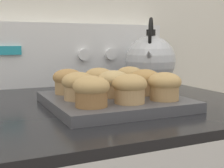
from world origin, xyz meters
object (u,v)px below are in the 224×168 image
muffin_pan (113,101)px  muffin_r0_c1 (130,88)px  muffin_r1_c0 (78,85)px  muffin_r2_c0 (68,81)px  muffin_r0_c0 (91,91)px  muffin_r1_c2 (145,81)px  muffin_r1_c1 (114,83)px  muffin_r0_c2 (164,86)px  muffin_r2_c1 (99,79)px  muffin_r2_c2 (130,78)px  tea_kettle (150,60)px

muffin_pan → muffin_r0_c1: muffin_r0_c1 is taller
muffin_r1_c0 → muffin_r2_c0: size_ratio=1.00×
muffin_r0_c0 → muffin_r1_c2: (0.17, 0.08, 0.00)m
muffin_r1_c1 → muffin_r2_c0: same height
muffin_r1_c0 → muffin_r2_c0: (0.00, 0.09, 0.00)m
muffin_pan → muffin_r0_c2: bearing=-44.7°
muffin_pan → muffin_r1_c0: bearing=-178.5°
muffin_r0_c1 → muffin_r2_c1: size_ratio=1.00×
muffin_r1_c0 → muffin_r0_c2: bearing=-25.5°
muffin_r0_c1 → muffin_r2_c2: bearing=62.2°
muffin_r0_c0 → muffin_r0_c2: bearing=0.2°
muffin_r0_c1 → muffin_r1_c1: (0.00, 0.08, 0.00)m
muffin_r0_c2 → muffin_r2_c1: size_ratio=1.00×
muffin_pan → muffin_r2_c1: (-0.00, 0.08, 0.04)m
muffin_r0_c2 → muffin_r2_c2: size_ratio=1.00×
muffin_r1_c2 → muffin_r2_c0: 0.19m
tea_kettle → muffin_r0_c1: bearing=-127.3°
muffin_r1_c1 → muffin_r2_c1: 0.08m
muffin_r0_c2 → muffin_r2_c2: (0.00, 0.17, 0.00)m
muffin_r1_c2 → muffin_r1_c1: bearing=177.7°
muffin_r0_c1 → muffin_r1_c0: 0.12m
muffin_r0_c1 → muffin_r1_c1: same height
muffin_r0_c1 → muffin_r2_c2: same height
tea_kettle → muffin_pan: bearing=-135.2°
muffin_r2_c2 → muffin_r0_c0: bearing=-135.7°
muffin_r0_c1 → muffin_r1_c1: bearing=88.7°
muffin_r0_c1 → muffin_r2_c2: 0.19m
muffin_r1_c0 → muffin_r0_c0: bearing=-90.5°
muffin_r0_c1 → muffin_r2_c1: bearing=90.4°
muffin_r2_c2 → tea_kettle: size_ratio=0.32×
muffin_r0_c1 → muffin_r2_c1: same height
muffin_r1_c1 → muffin_r2_c0: size_ratio=1.00×
muffin_r0_c2 → muffin_r2_c0: (-0.17, 0.17, 0.00)m
muffin_r2_c2 → muffin_r2_c1: bearing=-178.8°
muffin_r1_c1 → tea_kettle: bearing=44.8°
tea_kettle → muffin_r1_c0: bearing=-143.2°
muffin_r0_c1 → muffin_r2_c0: bearing=116.1°
muffin_pan → muffin_r2_c0: muffin_r2_c0 is taller
muffin_r0_c1 → muffin_pan: bearing=89.2°
muffin_pan → muffin_r2_c0: (-0.08, 0.09, 0.04)m
muffin_r0_c2 → muffin_r2_c0: same height
muffin_r2_c0 → muffin_r0_c2: bearing=-45.2°
muffin_r1_c2 → muffin_r2_c0: bearing=152.0°
muffin_r0_c2 → muffin_r2_c0: 0.24m
muffin_r0_c0 → muffin_r0_c2: (0.17, 0.00, 0.00)m
muffin_r1_c1 → muffin_r1_c2: (0.08, -0.00, 0.00)m
muffin_r0_c0 → muffin_r1_c2: bearing=25.6°
muffin_r2_c2 → tea_kettle: (0.16, 0.16, 0.03)m
muffin_r1_c0 → muffin_r2_c1: same height
muffin_r2_c0 → muffin_r1_c2: bearing=-28.0°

